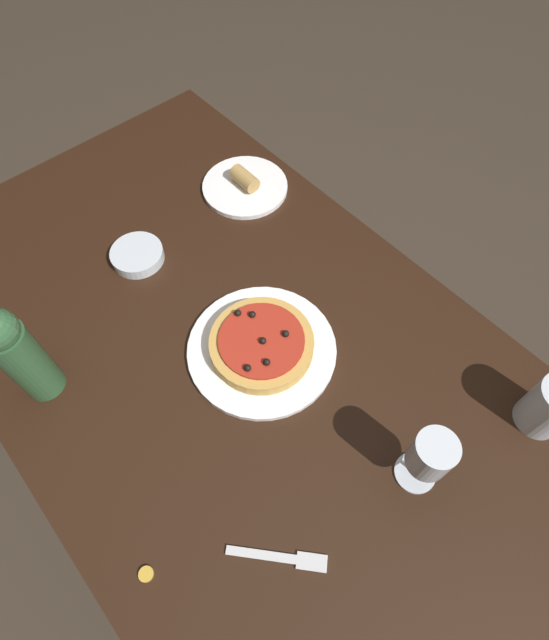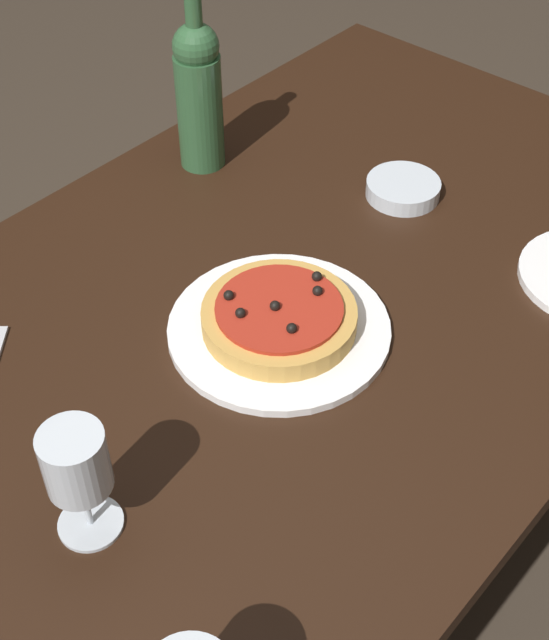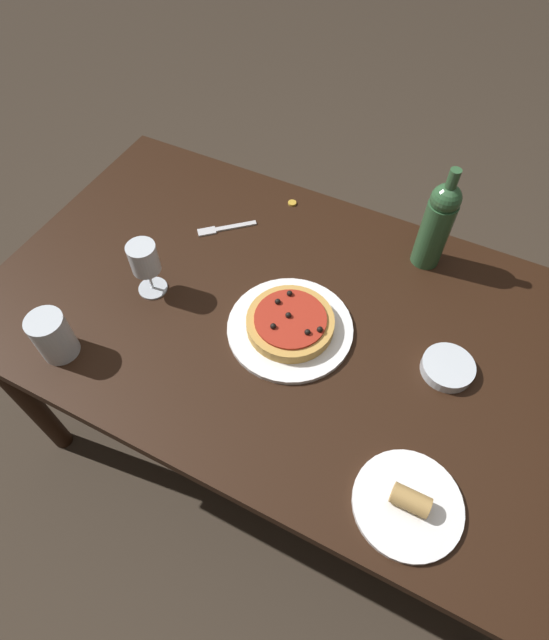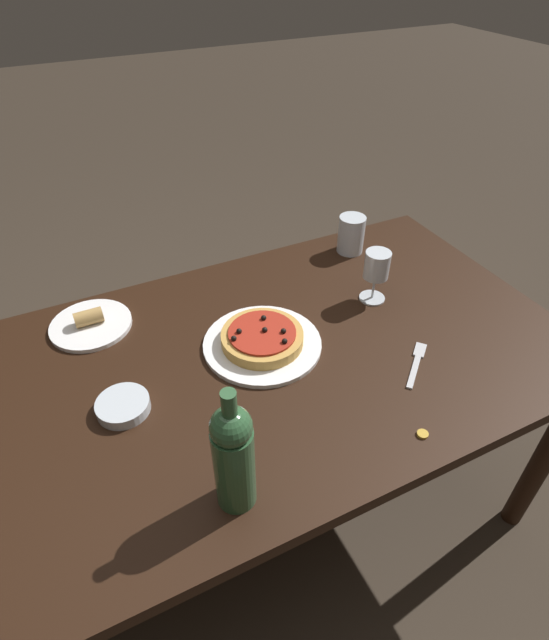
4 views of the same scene
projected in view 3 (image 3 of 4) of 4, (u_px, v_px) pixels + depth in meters
ground_plane at (293, 435)px, 1.77m from camera, size 14.00×14.00×0.00m
dining_table at (301, 338)px, 1.26m from camera, size 1.55×0.88×0.71m
dinner_plate at (290, 328)px, 1.18m from camera, size 0.30×0.30×0.01m
pizza at (290, 322)px, 1.16m from camera, size 0.21×0.21×0.05m
wine_glass at (144, 260)px, 1.17m from camera, size 0.07×0.07×0.15m
wine_bottle at (437, 224)px, 1.21m from camera, size 0.07×0.07×0.29m
water_cup at (53, 336)px, 1.10m from camera, size 0.08×0.08×0.12m
side_bowl at (448, 368)px, 1.11m from camera, size 0.12×0.12×0.03m
fork at (223, 229)px, 1.37m from camera, size 0.14×0.12×0.00m
side_plate at (408, 503)px, 0.94m from camera, size 0.21×0.21×0.05m
bottle_cap at (292, 203)px, 1.43m from camera, size 0.02×0.02×0.01m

